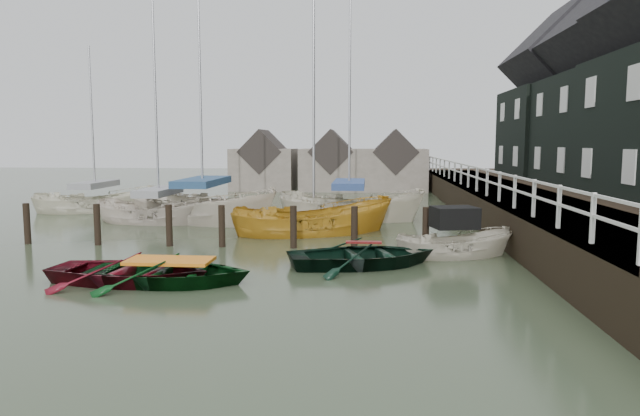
# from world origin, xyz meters

# --- Properties ---
(ground) EXTENTS (120.00, 120.00, 0.00)m
(ground) POSITION_xyz_m (0.00, 0.00, 0.00)
(ground) COLOR #2F3723
(ground) RESTS_ON ground
(pier) EXTENTS (3.04, 32.00, 2.70)m
(pier) POSITION_xyz_m (9.48, 10.00, 0.71)
(pier) COLOR black
(pier) RESTS_ON ground
(land_strip) EXTENTS (14.00, 38.00, 1.50)m
(land_strip) POSITION_xyz_m (15.00, 10.00, 0.00)
(land_strip) COLOR black
(land_strip) RESTS_ON ground
(mooring_pilings) EXTENTS (13.72, 0.22, 1.80)m
(mooring_pilings) POSITION_xyz_m (-1.11, 3.00, 0.50)
(mooring_pilings) COLOR black
(mooring_pilings) RESTS_ON ground
(far_sheds) EXTENTS (14.00, 4.08, 4.39)m
(far_sheds) POSITION_xyz_m (0.83, 26.00, 1.86)
(far_sheds) COLOR #665B51
(far_sheds) RESTS_ON ground
(rowboat_red) EXTENTS (4.27, 3.21, 0.84)m
(rowboat_red) POSITION_xyz_m (-2.24, -1.97, 0.00)
(rowboat_red) COLOR #550C17
(rowboat_red) RESTS_ON ground
(rowboat_green) EXTENTS (4.01, 2.88, 0.83)m
(rowboat_green) POSITION_xyz_m (-1.20, -2.01, 0.00)
(rowboat_green) COLOR black
(rowboat_green) RESTS_ON ground
(rowboat_dkgreen) EXTENTS (4.92, 4.11, 0.88)m
(rowboat_dkgreen) POSITION_xyz_m (3.53, 0.45, 0.00)
(rowboat_dkgreen) COLOR black
(rowboat_dkgreen) RESTS_ON ground
(motorboat) EXTENTS (3.93, 2.22, 2.22)m
(motorboat) POSITION_xyz_m (6.28, 1.99, 0.12)
(motorboat) COLOR beige
(motorboat) RESTS_ON ground
(sailboat_a) EXTENTS (6.01, 2.82, 10.87)m
(sailboat_a) POSITION_xyz_m (-5.39, 8.43, 0.07)
(sailboat_a) COLOR beige
(sailboat_a) RESTS_ON ground
(sailboat_b) EXTENTS (8.20, 5.80, 12.68)m
(sailboat_b) POSITION_xyz_m (-3.58, 8.90, 0.06)
(sailboat_b) COLOR beige
(sailboat_b) RESTS_ON ground
(sailboat_c) EXTENTS (6.82, 4.58, 11.54)m
(sailboat_c) POSITION_xyz_m (1.57, 6.14, 0.01)
(sailboat_c) COLOR #B68222
(sailboat_c) RESTS_ON ground
(sailboat_d) EXTENTS (7.35, 4.39, 13.30)m
(sailboat_d) POSITION_xyz_m (2.78, 10.35, 0.06)
(sailboat_d) COLOR beige
(sailboat_d) RESTS_ON ground
(sailboat_e) EXTENTS (6.26, 4.40, 9.30)m
(sailboat_e) POSITION_xyz_m (-10.05, 12.09, 0.06)
(sailboat_e) COLOR beige
(sailboat_e) RESTS_ON ground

